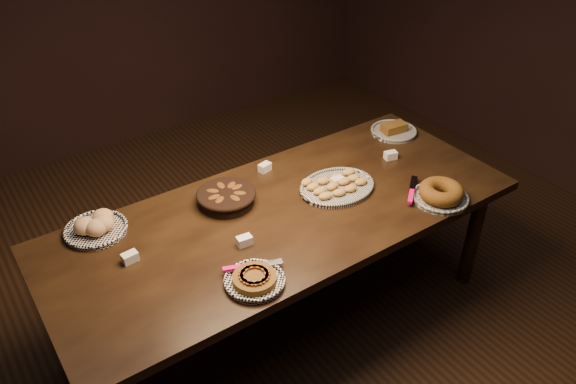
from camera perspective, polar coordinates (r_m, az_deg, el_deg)
ground at (r=3.32m, az=-0.27°, el=-12.46°), size 5.00×5.00×0.00m
buffet_table at (r=2.86m, az=-0.31°, el=-3.18°), size 2.40×1.00×0.75m
apple_tart_plate at (r=2.41m, az=-3.44°, el=-8.86°), size 0.30×0.27×0.05m
madeleine_platter at (r=2.98m, az=4.93°, el=0.61°), size 0.42×0.34×0.05m
bundt_cake_plate at (r=2.98m, az=15.25°, el=-0.17°), size 0.34×0.37×0.09m
croissant_basket at (r=2.87m, az=-6.28°, el=-0.43°), size 0.35×0.35×0.08m
bread_roll_plate at (r=2.81m, az=-18.89°, el=-3.31°), size 0.30×0.30×0.09m
loaf_plate at (r=3.56m, az=10.69°, el=6.17°), size 0.29×0.29×0.07m
tent_cards at (r=2.89m, az=-0.71°, el=-0.44°), size 1.65×0.54×0.04m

